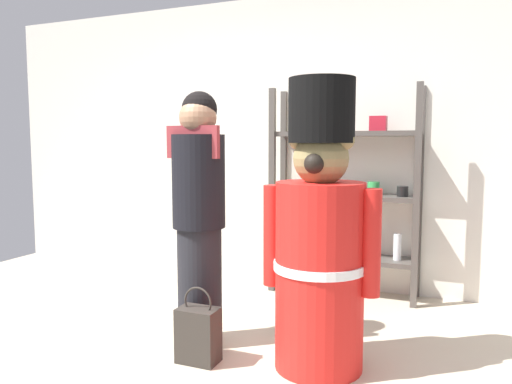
# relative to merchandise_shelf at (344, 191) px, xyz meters

# --- Properties ---
(back_wall) EXTENTS (6.40, 0.12, 2.60)m
(back_wall) POSITION_rel_merchandise_shelf_xyz_m (-0.48, 0.22, 0.42)
(back_wall) COLOR silver
(back_wall) RESTS_ON ground_plane
(merchandise_shelf) EXTENTS (1.24, 0.35, 1.75)m
(merchandise_shelf) POSITION_rel_merchandise_shelf_xyz_m (0.00, 0.00, 0.00)
(merchandise_shelf) COLOR #4C4742
(merchandise_shelf) RESTS_ON ground_plane
(teddy_bear_guard) EXTENTS (0.68, 0.52, 1.64)m
(teddy_bear_guard) POSITION_rel_merchandise_shelf_xyz_m (0.18, -1.45, -0.16)
(teddy_bear_guard) COLOR red
(teddy_bear_guard) RESTS_ON ground_plane
(person_shopper) EXTENTS (0.35, 0.33, 1.61)m
(person_shopper) POSITION_rel_merchandise_shelf_xyz_m (-0.62, -1.40, -0.03)
(person_shopper) COLOR black
(person_shopper) RESTS_ON ground_plane
(shopping_bag) EXTENTS (0.24, 0.15, 0.45)m
(shopping_bag) POSITION_rel_merchandise_shelf_xyz_m (-0.49, -1.65, -0.72)
(shopping_bag) COLOR #332D28
(shopping_bag) RESTS_ON ground_plane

